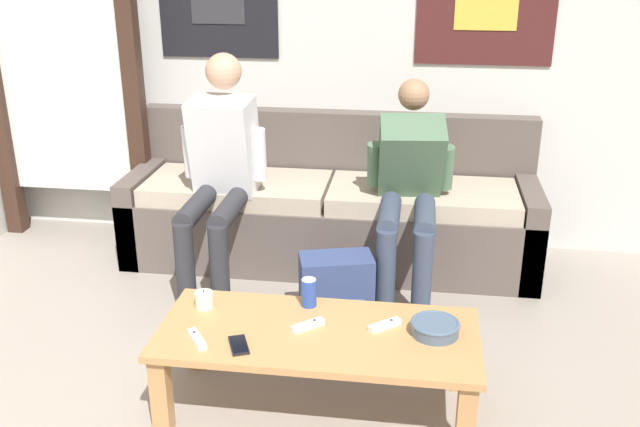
{
  "coord_description": "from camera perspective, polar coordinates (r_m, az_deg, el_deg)",
  "views": [
    {
      "loc": [
        0.72,
        -1.38,
        1.84
      ],
      "look_at": [
        0.29,
        1.62,
        0.65
      ],
      "focal_mm": 40.0,
      "sensor_mm": 36.0,
      "label": 1
    }
  ],
  "objects": [
    {
      "name": "wall_back",
      "position": [
        4.38,
        -1.42,
        14.03
      ],
      "size": [
        10.0,
        0.07,
        2.55
      ],
      "color": "silver",
      "rests_on": "ground_plane"
    },
    {
      "name": "door_frame",
      "position": [
        4.65,
        -20.15,
        12.22
      ],
      "size": [
        1.0,
        0.1,
        2.15
      ],
      "color": "#382319",
      "rests_on": "ground_plane"
    },
    {
      "name": "couch",
      "position": [
        4.26,
        0.84,
        0.1
      ],
      "size": [
        2.4,
        0.7,
        0.84
      ],
      "color": "#564C47",
      "rests_on": "ground_plane"
    },
    {
      "name": "coffee_table",
      "position": [
        2.91,
        -0.18,
        -10.36
      ],
      "size": [
        1.28,
        0.56,
        0.37
      ],
      "color": "#B27F4C",
      "rests_on": "ground_plane"
    },
    {
      "name": "person_seated_adult",
      "position": [
        3.87,
        -8.07,
        3.67
      ],
      "size": [
        0.47,
        0.87,
        1.26
      ],
      "color": "#2D2D33",
      "rests_on": "ground_plane"
    },
    {
      "name": "person_seated_teen",
      "position": [
        3.79,
        7.13,
        2.34
      ],
      "size": [
        0.47,
        0.95,
        1.12
      ],
      "color": "#384256",
      "rests_on": "ground_plane"
    },
    {
      "name": "backpack",
      "position": [
        3.57,
        1.32,
        -6.38
      ],
      "size": [
        0.4,
        0.3,
        0.37
      ],
      "color": "navy",
      "rests_on": "ground_plane"
    },
    {
      "name": "ceramic_bowl",
      "position": [
        2.89,
        9.19,
        -8.95
      ],
      "size": [
        0.2,
        0.2,
        0.06
      ],
      "color": "#475B75",
      "rests_on": "coffee_table"
    },
    {
      "name": "pillar_candle",
      "position": [
        3.08,
        -9.24,
        -6.83
      ],
      "size": [
        0.08,
        0.08,
        0.08
      ],
      "color": "silver",
      "rests_on": "coffee_table"
    },
    {
      "name": "drink_can_blue",
      "position": [
        3.04,
        -0.9,
        -6.33
      ],
      "size": [
        0.07,
        0.07,
        0.12
      ],
      "color": "#28479E",
      "rests_on": "coffee_table"
    },
    {
      "name": "game_controller_near_left",
      "position": [
        2.85,
        -9.81,
        -9.87
      ],
      "size": [
        0.11,
        0.14,
        0.03
      ],
      "color": "white",
      "rests_on": "coffee_table"
    },
    {
      "name": "game_controller_near_right",
      "position": [
        2.9,
        -0.98,
        -8.94
      ],
      "size": [
        0.13,
        0.12,
        0.03
      ],
      "color": "white",
      "rests_on": "coffee_table"
    },
    {
      "name": "game_controller_far_center",
      "position": [
        2.91,
        5.21,
        -8.89
      ],
      "size": [
        0.13,
        0.12,
        0.03
      ],
      "color": "white",
      "rests_on": "coffee_table"
    },
    {
      "name": "cell_phone",
      "position": [
        2.8,
        -6.52,
        -10.41
      ],
      "size": [
        0.11,
        0.15,
        0.01
      ],
      "color": "black",
      "rests_on": "coffee_table"
    }
  ]
}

